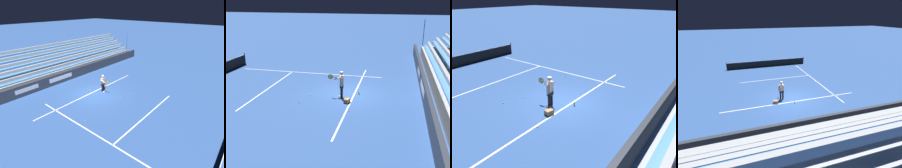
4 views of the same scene
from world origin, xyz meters
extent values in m
plane|color=#2D5193|center=(0.00, 0.00, 0.00)|extent=(160.00, 160.00, 0.00)
cube|color=white|center=(0.00, -0.50, 0.00)|extent=(12.00, 0.10, 0.01)
cube|color=white|center=(4.11, 4.00, 0.00)|extent=(0.10, 12.00, 0.01)
cube|color=white|center=(0.00, 5.50, 0.00)|extent=(8.22, 0.10, 0.01)
cube|color=#2D333D|center=(0.00, -4.86, 0.55)|extent=(27.53, 0.24, 1.10)
cube|color=silver|center=(0.49, -4.73, 0.61)|extent=(2.80, 0.01, 0.44)
cube|color=silver|center=(4.22, -4.73, 0.61)|extent=(2.20, 0.01, 0.40)
cube|color=#9EA3A8|center=(0.00, -7.46, 0.55)|extent=(26.16, 4.00, 1.10)
cube|color=#4C89CC|center=(0.00, -5.86, 1.18)|extent=(25.63, 0.40, 0.12)
cube|color=#9EA3A8|center=(0.00, -6.14, 1.33)|extent=(26.16, 0.24, 0.45)
cube|color=#4C89CC|center=(0.00, -6.66, 1.63)|extent=(25.63, 0.40, 0.12)
cube|color=#9EA3A8|center=(0.00, -6.94, 1.77)|extent=(26.16, 0.24, 0.45)
cube|color=#4C89CC|center=(0.00, -7.46, 2.08)|extent=(25.63, 0.40, 0.12)
cube|color=#9EA3A8|center=(0.00, -7.74, 2.23)|extent=(26.16, 0.24, 0.45)
cube|color=#4C89CC|center=(0.00, -8.26, 2.53)|extent=(25.63, 0.40, 0.12)
cube|color=#9EA3A8|center=(0.00, -8.54, 2.67)|extent=(26.16, 0.24, 0.45)
cube|color=#4C89CC|center=(0.00, -9.06, 2.98)|extent=(25.63, 0.40, 0.12)
cube|color=#9EA3A8|center=(0.00, -9.34, 3.12)|extent=(26.16, 0.24, 0.45)
cylinder|color=#4C70B2|center=(-12.69, -5.56, 1.93)|extent=(0.08, 0.08, 3.85)
cylinder|color=black|center=(-0.93, 0.15, 0.44)|extent=(0.15, 0.15, 0.88)
cylinder|color=black|center=(-0.71, 0.18, 0.44)|extent=(0.15, 0.15, 0.88)
cube|color=white|center=(-0.94, 0.21, 0.04)|extent=(0.15, 0.29, 0.09)
cube|color=white|center=(-0.72, 0.24, 0.04)|extent=(0.15, 0.29, 0.09)
cube|color=black|center=(-0.82, 0.17, 0.80)|extent=(0.37, 0.26, 0.20)
cube|color=beige|center=(-0.82, 0.17, 1.17)|extent=(0.39, 0.26, 0.58)
sphere|color=beige|center=(-0.82, 0.18, 1.60)|extent=(0.21, 0.21, 0.21)
cylinder|color=white|center=(-0.82, 0.18, 1.69)|extent=(0.20, 0.20, 0.05)
cylinder|color=beige|center=(-1.06, 0.13, 1.13)|extent=(0.09, 0.09, 0.56)
cylinder|color=beige|center=(-0.60, 0.40, 1.22)|extent=(0.17, 0.59, 0.24)
cylinder|color=black|center=(-0.64, 0.64, 1.27)|extent=(0.07, 0.30, 0.03)
torus|color=black|center=(-0.67, 0.91, 1.31)|extent=(0.07, 0.31, 0.31)
cylinder|color=#D6D14C|center=(-0.67, 0.91, 1.31)|extent=(0.04, 0.27, 0.27)
cube|color=#A87F51|center=(-1.49, -0.30, 0.13)|extent=(0.45, 0.37, 0.26)
sphere|color=#CCE533|center=(3.52, 2.40, 0.03)|extent=(0.07, 0.07, 0.07)
sphere|color=#CCE533|center=(-2.11, 2.50, 0.03)|extent=(0.07, 0.07, 0.07)
sphere|color=#CCE533|center=(-0.90, 2.21, 0.03)|extent=(0.07, 0.07, 0.07)
sphere|color=#CCE533|center=(-2.68, -0.65, 0.03)|extent=(0.07, 0.07, 0.07)
cylinder|color=yellow|center=(0.06, -0.79, 0.11)|extent=(0.07, 0.07, 0.22)
camera|label=1|loc=(10.33, 10.66, 7.65)|focal=28.00mm
camera|label=2|loc=(-15.80, -3.05, 6.09)|focal=42.00mm
camera|label=3|loc=(-8.70, -6.68, 5.66)|focal=35.00mm
camera|label=4|loc=(-4.40, -13.19, 7.10)|focal=28.00mm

